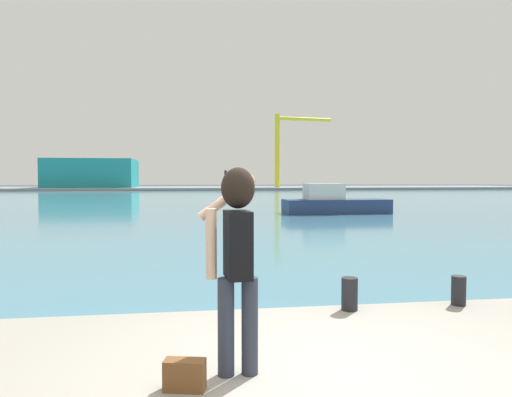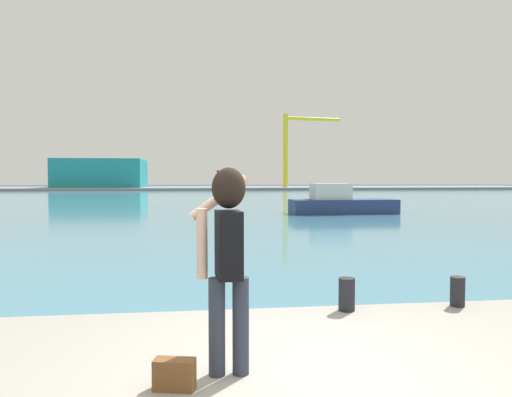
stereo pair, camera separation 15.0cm
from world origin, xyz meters
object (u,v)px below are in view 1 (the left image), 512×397
at_px(harbor_bollard, 350,294).
at_px(warehouse_left, 93,173).
at_px(boat_moored, 334,203).
at_px(person_photographer, 236,249).
at_px(harbor_bollard_2, 459,290).
at_px(handbag, 185,375).
at_px(port_crane, 285,142).

relative_size(harbor_bollard, warehouse_left, 0.02).
bearing_deg(harbor_bollard, boat_moored, 72.82).
distance_m(person_photographer, boat_moored, 26.76).
xyz_separation_m(person_photographer, harbor_bollard_2, (3.08, 1.73, -0.87)).
bearing_deg(boat_moored, person_photographer, -110.92).
relative_size(harbor_bollard_2, warehouse_left, 0.02).
height_order(harbor_bollard, harbor_bollard_2, harbor_bollard).
height_order(person_photographer, warehouse_left, warehouse_left).
height_order(boat_moored, warehouse_left, warehouse_left).
bearing_deg(harbor_bollard_2, harbor_bollard, -179.11).
bearing_deg(handbag, port_crane, 77.75).
bearing_deg(person_photographer, harbor_bollard_2, -64.65).
relative_size(harbor_bollard, harbor_bollard_2, 1.07).
relative_size(harbor_bollard, port_crane, 0.03).
relative_size(person_photographer, harbor_bollard_2, 4.57).
bearing_deg(warehouse_left, handbag, -78.63).
bearing_deg(port_crane, harbor_bollard_2, -100.28).
bearing_deg(harbor_bollard, harbor_bollard_2, 0.89).
relative_size(boat_moored, warehouse_left, 0.42).
distance_m(handbag, port_crane, 90.50).
xyz_separation_m(harbor_bollard_2, warehouse_left, (-22.17, 90.78, 2.39)).
xyz_separation_m(harbor_bollard, port_crane, (17.09, 86.08, 8.65)).
distance_m(person_photographer, warehouse_left, 94.48).
distance_m(handbag, warehouse_left, 94.64).
relative_size(handbag, harbor_bollard, 0.78).
distance_m(person_photographer, harbor_bollard_2, 3.64).
xyz_separation_m(person_photographer, warehouse_left, (-19.09, 92.52, 1.52)).
bearing_deg(warehouse_left, harbor_bollard, -77.17).
height_order(handbag, harbor_bollard, harbor_bollard).
bearing_deg(warehouse_left, harbor_bollard_2, -76.28).
bearing_deg(boat_moored, harbor_bollard_2, -105.40).
height_order(harbor_bollard_2, warehouse_left, warehouse_left).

